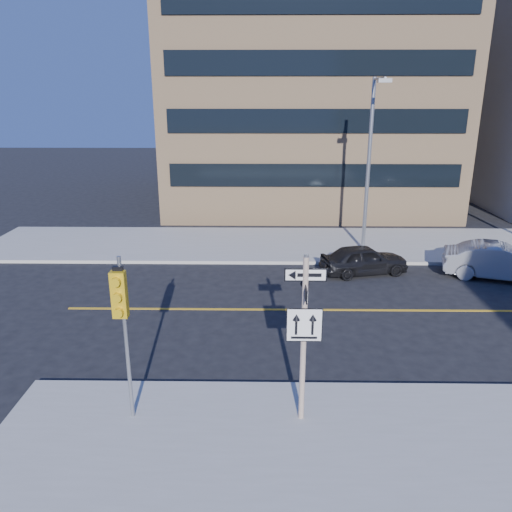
{
  "coord_description": "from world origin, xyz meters",
  "views": [
    {
      "loc": [
        -0.92,
        -12.55,
        7.46
      ],
      "look_at": [
        -1.16,
        4.0,
        2.04
      ],
      "focal_mm": 35.0,
      "sensor_mm": 36.0,
      "label": 1
    }
  ],
  "objects_px": {
    "parked_car_a": "(364,260)",
    "streetlight_a": "(370,155)",
    "traffic_signal": "(121,308)",
    "sign_pole": "(304,330)",
    "parked_car_b": "(500,262)"
  },
  "relations": [
    {
      "from": "traffic_signal",
      "to": "streetlight_a",
      "type": "height_order",
      "value": "streetlight_a"
    },
    {
      "from": "parked_car_b",
      "to": "sign_pole",
      "type": "bearing_deg",
      "value": 154.96
    },
    {
      "from": "sign_pole",
      "to": "parked_car_a",
      "type": "bearing_deg",
      "value": 71.7
    },
    {
      "from": "sign_pole",
      "to": "traffic_signal",
      "type": "height_order",
      "value": "sign_pole"
    },
    {
      "from": "parked_car_b",
      "to": "streetlight_a",
      "type": "distance_m",
      "value": 7.27
    },
    {
      "from": "parked_car_a",
      "to": "streetlight_a",
      "type": "distance_m",
      "value": 5.06
    },
    {
      "from": "traffic_signal",
      "to": "streetlight_a",
      "type": "relative_size",
      "value": 0.5
    },
    {
      "from": "sign_pole",
      "to": "streetlight_a",
      "type": "relative_size",
      "value": 0.51
    },
    {
      "from": "sign_pole",
      "to": "parked_car_a",
      "type": "relative_size",
      "value": 1.08
    },
    {
      "from": "parked_car_b",
      "to": "traffic_signal",
      "type": "bearing_deg",
      "value": 144.95
    },
    {
      "from": "sign_pole",
      "to": "parked_car_b",
      "type": "relative_size",
      "value": 0.9
    },
    {
      "from": "parked_car_a",
      "to": "streetlight_a",
      "type": "height_order",
      "value": "streetlight_a"
    },
    {
      "from": "traffic_signal",
      "to": "sign_pole",
      "type": "bearing_deg",
      "value": 2.11
    },
    {
      "from": "sign_pole",
      "to": "parked_car_b",
      "type": "distance_m",
      "value": 13.46
    },
    {
      "from": "sign_pole",
      "to": "parked_car_b",
      "type": "height_order",
      "value": "sign_pole"
    }
  ]
}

